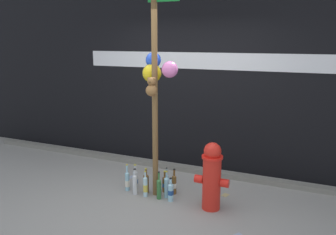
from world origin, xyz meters
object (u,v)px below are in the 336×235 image
at_px(bottle_2, 135,179).
at_px(bottle_9, 159,188).
at_px(memorial_post, 156,59).
at_px(bottle_10, 146,183).
at_px(bottle_0, 171,192).
at_px(bottle_5, 145,187).
at_px(fire_hydrant, 212,176).
at_px(bottle_8, 165,184).
at_px(bottle_6, 135,184).
at_px(bottle_7, 167,187).
at_px(bottle_3, 174,184).
at_px(bottle_1, 167,181).
at_px(bottle_4, 127,181).

xyz_separation_m(bottle_2, bottle_9, (0.47, -0.20, 0.02)).
xyz_separation_m(memorial_post, bottle_10, (-0.14, -0.05, -1.73)).
relative_size(bottle_0, bottle_5, 0.89).
bearing_deg(fire_hydrant, bottle_8, 163.89).
relative_size(bottle_6, bottle_8, 1.20).
bearing_deg(bottle_9, fire_hydrant, 1.38).
xyz_separation_m(bottle_6, bottle_10, (0.12, 0.11, -0.01)).
relative_size(memorial_post, bottle_7, 7.96).
bearing_deg(bottle_3, bottle_8, 176.84).
bearing_deg(bottle_3, bottle_5, -145.91).
bearing_deg(bottle_9, bottle_1, 96.01).
xyz_separation_m(bottle_5, bottle_9, (0.20, 0.00, 0.01)).
xyz_separation_m(bottle_3, bottle_5, (-0.34, -0.23, -0.00)).
bearing_deg(bottle_10, bottle_1, 49.13).
height_order(memorial_post, bottle_10, memorial_post).
height_order(memorial_post, bottle_1, memorial_post).
bearing_deg(bottle_2, bottle_3, 2.55).
relative_size(bottle_2, bottle_10, 0.98).
xyz_separation_m(bottle_1, bottle_9, (0.04, -0.35, 0.04)).
distance_m(memorial_post, bottle_10, 1.73).
relative_size(bottle_6, bottle_9, 0.96).
bearing_deg(bottle_8, bottle_5, -128.68).
bearing_deg(bottle_7, bottle_5, -162.59).
bearing_deg(bottle_9, bottle_8, 93.69).
relative_size(bottle_2, bottle_9, 0.91).
xyz_separation_m(bottle_2, bottle_6, (0.10, -0.20, 0.02)).
relative_size(bottle_0, bottle_9, 0.84).
xyz_separation_m(bottle_6, bottle_8, (0.35, 0.23, -0.03)).
distance_m(fire_hydrant, bottle_5, 0.98).
relative_size(memorial_post, bottle_6, 8.01).
relative_size(fire_hydrant, bottle_8, 2.79).
bearing_deg(bottle_5, bottle_0, 1.25).
relative_size(bottle_2, bottle_7, 0.94).
xyz_separation_m(memorial_post, bottle_8, (0.09, 0.08, -1.75)).
xyz_separation_m(fire_hydrant, bottle_3, (-0.59, 0.21, -0.30)).
height_order(fire_hydrant, bottle_7, fire_hydrant).
relative_size(bottle_0, bottle_4, 0.84).
distance_m(memorial_post, bottle_4, 1.78).
xyz_separation_m(bottle_2, bottle_8, (0.46, 0.04, -0.01)).
bearing_deg(bottle_7, bottle_10, 176.19).
bearing_deg(bottle_4, bottle_9, -7.10).
distance_m(memorial_post, fire_hydrant, 1.66).
relative_size(bottle_4, bottle_10, 1.09).
bearing_deg(bottle_5, bottle_9, 1.36).
distance_m(fire_hydrant, bottle_3, 0.70).
bearing_deg(bottle_6, bottle_7, 10.80).
bearing_deg(bottle_8, memorial_post, -140.83).
relative_size(bottle_1, bottle_8, 1.01).
bearing_deg(fire_hydrant, bottle_6, -179.01).
relative_size(bottle_1, bottle_10, 0.87).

